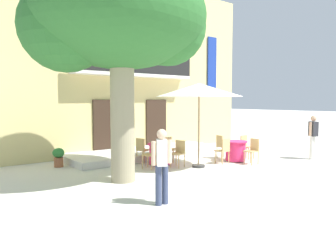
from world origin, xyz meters
TOP-DOWN VIEW (x-y plane):
  - ground_plane at (0.00, 0.00)m, footprint 120.00×120.00m
  - building_facade at (-0.89, 6.99)m, footprint 13.00×5.09m
  - entrance_step_platform at (-0.89, 3.82)m, footprint 6.72×2.36m
  - plane_tree at (-3.98, 0.70)m, footprint 4.99×4.38m
  - cafe_table_near_tree at (-1.67, 1.92)m, footprint 0.86×0.86m
  - cafe_chair_near_tree_0 at (-1.96, 2.62)m, footprint 0.50×0.50m
  - cafe_chair_near_tree_1 at (-2.31, 1.52)m, footprint 0.53×0.53m
  - cafe_chair_near_tree_2 at (-1.39, 1.22)m, footprint 0.50×0.50m
  - cafe_chair_near_tree_3 at (-0.97, 2.19)m, footprint 0.49×0.49m
  - cafe_table_middle at (0.99, 0.75)m, footprint 0.86×0.86m
  - cafe_chair_middle_0 at (0.24, 0.66)m, footprint 0.40×0.40m
  - cafe_chair_middle_1 at (1.03, -0.01)m, footprint 0.42×0.42m
  - cafe_chair_middle_2 at (1.73, 0.86)m, footprint 0.42×0.42m
  - cafe_chair_middle_3 at (1.04, 1.50)m, footprint 0.46×0.46m
  - cafe_umbrella at (-0.87, 0.78)m, footprint 2.90×2.90m
  - ground_planter_left at (-4.60, 3.79)m, footprint 0.40×0.40m
  - pedestrian_near_entrance at (-4.34, -1.71)m, footprint 0.53×0.40m
  - pedestrian_mid_plaza at (3.67, -0.82)m, footprint 0.53×0.40m

SIDE VIEW (x-z plane):
  - ground_plane at x=0.00m, z-range 0.00..0.00m
  - entrance_step_platform at x=-0.89m, z-range 0.00..0.25m
  - ground_planter_left at x=-4.60m, z-range 0.04..0.69m
  - cafe_table_near_tree at x=-1.67m, z-range 0.01..0.77m
  - cafe_table_middle at x=0.99m, z-range 0.01..0.77m
  - cafe_chair_near_tree_0 at x=-1.96m, z-range 0.07..0.98m
  - cafe_chair_near_tree_1 at x=-2.31m, z-range 0.07..0.98m
  - cafe_chair_near_tree_2 at x=-1.39m, z-range 0.07..0.98m
  - cafe_chair_near_tree_3 at x=-0.97m, z-range 0.07..0.98m
  - cafe_chair_middle_0 at x=0.24m, z-range 0.07..0.98m
  - cafe_chair_middle_1 at x=1.03m, z-range 0.07..0.98m
  - cafe_chair_middle_2 at x=1.73m, z-range 0.07..0.98m
  - cafe_chair_middle_3 at x=1.04m, z-range 0.07..0.98m
  - pedestrian_near_entrance at x=-4.34m, z-range 0.11..1.77m
  - pedestrian_mid_plaza at x=3.67m, z-range 0.11..1.80m
  - cafe_umbrella at x=-0.87m, z-range 1.19..4.04m
  - building_facade at x=-0.89m, z-range 0.00..7.50m
  - plane_tree at x=-3.98m, z-range 1.43..7.48m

